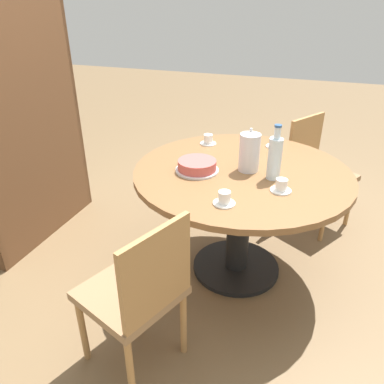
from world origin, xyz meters
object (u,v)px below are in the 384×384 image
(cup_c, at_px, (281,186))
(cup_d, at_px, (208,140))
(chair_b, at_px, (316,169))
(cake_main, at_px, (197,166))
(cup_b, at_px, (274,143))
(bookshelf, at_px, (20,123))
(water_bottle, at_px, (275,157))
(chair_a, at_px, (138,292))
(cup_a, at_px, (224,199))
(coffee_pot, at_px, (249,151))

(cup_c, xyz_separation_m, cup_d, (0.56, 0.59, 0.00))
(chair_b, relative_size, cake_main, 3.33)
(cup_b, bearing_deg, bookshelf, 106.30)
(water_bottle, bearing_deg, chair_b, -14.87)
(chair_a, xyz_separation_m, cup_a, (0.45, -0.28, 0.31))
(bookshelf, distance_m, cup_d, 1.34)
(cake_main, bearing_deg, chair_b, -35.89)
(bookshelf, xyz_separation_m, water_bottle, (-0.01, -1.79, -0.01))
(cup_b, bearing_deg, cup_d, 102.78)
(coffee_pot, bearing_deg, water_bottle, -112.44)
(chair_b, bearing_deg, chair_a, -171.15)
(water_bottle, distance_m, cup_c, 0.19)
(cup_a, bearing_deg, cup_b, -7.29)
(cup_b, xyz_separation_m, cup_d, (-0.10, 0.45, 0.00))
(bookshelf, distance_m, water_bottle, 1.79)
(chair_a, xyz_separation_m, cup_b, (1.35, -0.39, 0.31))
(cup_a, bearing_deg, chair_b, -18.24)
(cup_c, distance_m, cup_d, 0.81)
(chair_a, height_order, cup_c, chair_a)
(chair_a, xyz_separation_m, cake_main, (0.78, -0.02, 0.32))
(cup_a, bearing_deg, water_bottle, -25.47)
(bookshelf, distance_m, cup_c, 1.87)
(chair_b, xyz_separation_m, coffee_pot, (-0.82, 0.39, 0.41))
(water_bottle, relative_size, cup_d, 2.79)
(coffee_pot, xyz_separation_m, cup_b, (0.45, -0.09, -0.09))
(chair_a, relative_size, cake_main, 3.33)
(bookshelf, relative_size, cake_main, 7.11)
(water_bottle, relative_size, cup_c, 2.79)
(cup_c, bearing_deg, cake_main, 79.51)
(bookshelf, height_order, cup_b, bookshelf)
(chair_b, xyz_separation_m, cake_main, (-0.94, 0.68, 0.32))
(chair_a, xyz_separation_m, coffee_pot, (0.90, -0.31, 0.41))
(water_bottle, xyz_separation_m, cup_c, (-0.15, -0.07, -0.10))
(cup_d, bearing_deg, chair_b, -57.81)
(bookshelf, bearing_deg, cup_b, 106.30)
(water_bottle, height_order, cup_b, water_bottle)
(cup_d, bearing_deg, cup_b, -77.22)
(bookshelf, height_order, cake_main, bookshelf)
(chair_b, xyz_separation_m, cup_d, (-0.48, 0.76, 0.31))
(bookshelf, relative_size, cup_a, 16.20)
(chair_a, distance_m, water_bottle, 1.04)
(coffee_pot, bearing_deg, cup_c, -133.49)
(chair_a, bearing_deg, bookshelf, -101.71)
(water_bottle, bearing_deg, cup_c, -155.65)
(chair_a, xyz_separation_m, cup_c, (0.69, -0.53, 0.31))
(coffee_pot, xyz_separation_m, cake_main, (-0.12, 0.29, -0.09))
(cup_a, bearing_deg, coffee_pot, -3.39)
(bookshelf, xyz_separation_m, cup_d, (0.40, -1.27, -0.11))
(chair_a, distance_m, chair_b, 1.86)
(coffee_pot, height_order, cup_a, coffee_pot)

